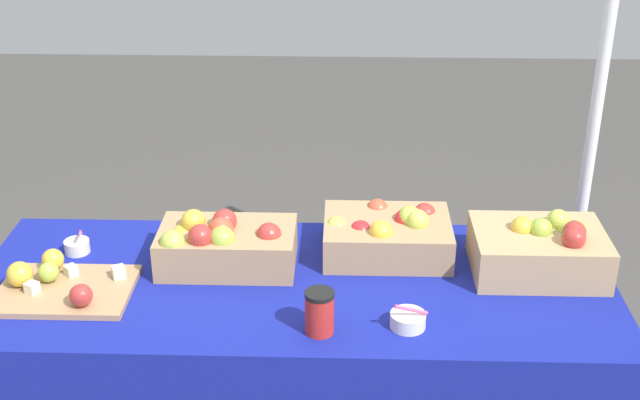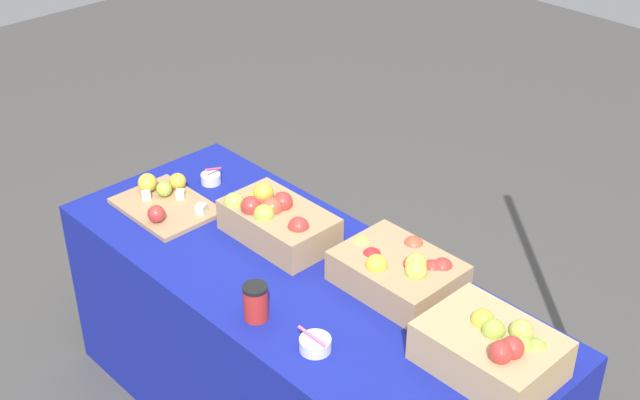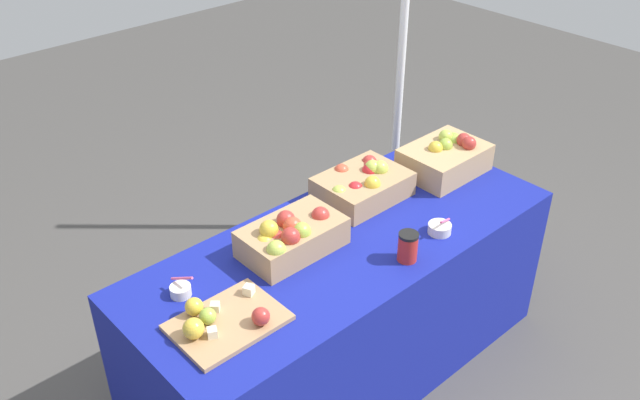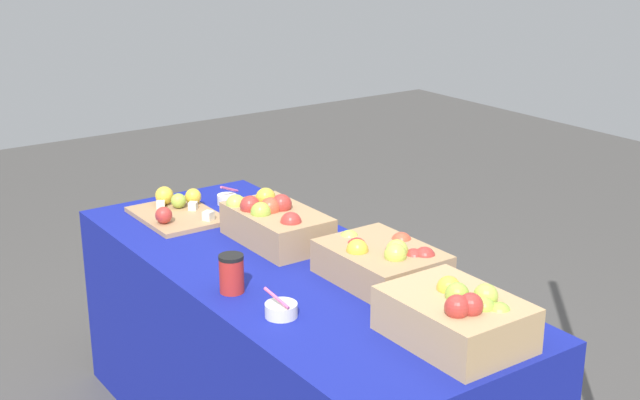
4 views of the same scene
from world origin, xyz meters
name	(u,v)px [view 2 (image 2 of 4)]	position (x,y,z in m)	size (l,w,h in m)	color
table	(301,355)	(0.00, 0.00, 0.37)	(1.90, 0.76, 0.74)	navy
apple_crate_left	(492,349)	(0.74, 0.08, 0.82)	(0.39, 0.29, 0.19)	tan
apple_crate_middle	(399,271)	(0.29, 0.18, 0.81)	(0.39, 0.29, 0.16)	tan
apple_crate_right	(275,220)	(-0.22, 0.08, 0.81)	(0.41, 0.24, 0.18)	tan
cutting_board_front	(164,200)	(-0.67, -0.08, 0.77)	(0.38, 0.28, 0.09)	tan
sample_bowl_near	(211,178)	(-0.69, 0.15, 0.76)	(0.08, 0.10, 0.09)	silver
sample_bowl_mid	(315,344)	(0.32, -0.23, 0.76)	(0.10, 0.10, 0.09)	silver
coffee_cup	(256,302)	(0.09, -0.26, 0.80)	(0.08, 0.08, 0.12)	red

